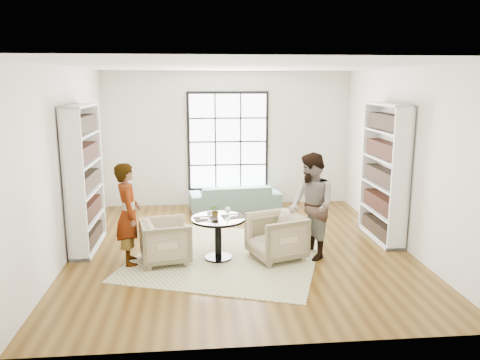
{
  "coord_description": "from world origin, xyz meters",
  "views": [
    {
      "loc": [
        -0.7,
        -7.46,
        2.74
      ],
      "look_at": [
        0.03,
        0.4,
        1.1
      ],
      "focal_mm": 35.0,
      "sensor_mm": 36.0,
      "label": 1
    }
  ],
  "objects": [
    {
      "name": "flower_centerpiece",
      "position": [
        -0.43,
        -0.4,
        0.78
      ],
      "size": [
        0.22,
        0.2,
        0.21
      ],
      "primitive_type": "imported",
      "rotation": [
        0.0,
        0.0,
        0.22
      ],
      "color": "gray",
      "rests_on": "pedestal_table"
    },
    {
      "name": "wine_glass_right",
      "position": [
        -0.24,
        -0.54,
        0.82
      ],
      "size": [
        0.09,
        0.09,
        0.2
      ],
      "color": "silver",
      "rests_on": "pedestal_table"
    },
    {
      "name": "placemat_left",
      "position": [
        -0.59,
        -0.48,
        0.68
      ],
      "size": [
        0.38,
        0.32,
        0.01
      ],
      "primitive_type": "cube",
      "rotation": [
        0.0,
        0.0,
        0.19
      ],
      "color": "#272522",
      "rests_on": "pedestal_table"
    },
    {
      "name": "wine_glass_left",
      "position": [
        -0.53,
        -0.6,
        0.8
      ],
      "size": [
        0.08,
        0.08,
        0.17
      ],
      "color": "silver",
      "rests_on": "pedestal_table"
    },
    {
      "name": "ground",
      "position": [
        0.0,
        0.0,
        0.0
      ],
      "size": [
        6.0,
        6.0,
        0.0
      ],
      "primitive_type": "plane",
      "color": "brown"
    },
    {
      "name": "person_right",
      "position": [
        1.07,
        -0.5,
        0.84
      ],
      "size": [
        0.8,
        0.93,
        1.68
      ],
      "primitive_type": "imported",
      "rotation": [
        0.0,
        0.0,
        -1.36
      ],
      "color": "gray",
      "rests_on": "ground"
    },
    {
      "name": "pedestal_table",
      "position": [
        -0.39,
        -0.45,
        0.49
      ],
      "size": [
        0.85,
        0.85,
        0.68
      ],
      "rotation": [
        0.0,
        0.0,
        0.19
      ],
      "color": "black",
      "rests_on": "ground"
    },
    {
      "name": "cutlery_left",
      "position": [
        -0.59,
        -0.48,
        0.69
      ],
      "size": [
        0.18,
        0.24,
        0.01
      ],
      "primitive_type": null,
      "rotation": [
        0.0,
        0.0,
        0.19
      ],
      "color": "silver",
      "rests_on": "placemat_left"
    },
    {
      "name": "sofa",
      "position": [
        0.11,
        2.45,
        0.28
      ],
      "size": [
        2.01,
        0.94,
        0.57
      ],
      "primitive_type": "imported",
      "rotation": [
        0.0,
        0.0,
        3.24
      ],
      "color": "slate",
      "rests_on": "ground"
    },
    {
      "name": "rug",
      "position": [
        -0.26,
        -0.34,
        0.01
      ],
      "size": [
        3.61,
        3.61,
        0.01
      ],
      "primitive_type": "cube",
      "rotation": [
        0.0,
        0.0,
        -0.33
      ],
      "color": "beige",
      "rests_on": "ground"
    },
    {
      "name": "room_shell",
      "position": [
        0.0,
        0.54,
        1.26
      ],
      "size": [
        6.0,
        6.01,
        6.0
      ],
      "color": "silver",
      "rests_on": "ground"
    },
    {
      "name": "person_left",
      "position": [
        -1.76,
        -0.5,
        0.79
      ],
      "size": [
        0.49,
        0.64,
        1.58
      ],
      "primitive_type": "imported",
      "rotation": [
        0.0,
        0.0,
        1.79
      ],
      "color": "gray",
      "rests_on": "ground"
    },
    {
      "name": "armchair_right",
      "position": [
        0.52,
        -0.5,
        0.36
      ],
      "size": [
        1.0,
        0.99,
        0.72
      ],
      "primitive_type": "imported",
      "rotation": [
        0.0,
        0.0,
        -1.24
      ],
      "color": "tan",
      "rests_on": "ground"
    },
    {
      "name": "armchair_left",
      "position": [
        -1.21,
        -0.5,
        0.34
      ],
      "size": [
        0.87,
        0.86,
        0.68
      ],
      "primitive_type": "imported",
      "rotation": [
        0.0,
        0.0,
        1.77
      ],
      "color": "tan",
      "rests_on": "ground"
    },
    {
      "name": "cutlery_right",
      "position": [
        -0.15,
        -0.39,
        0.69
      ],
      "size": [
        0.18,
        0.24,
        0.01
      ],
      "primitive_type": null,
      "rotation": [
        0.0,
        0.0,
        0.19
      ],
      "color": "silver",
      "rests_on": "placemat_right"
    },
    {
      "name": "placemat_right",
      "position": [
        -0.15,
        -0.39,
        0.68
      ],
      "size": [
        0.38,
        0.32,
        0.01
      ],
      "primitive_type": "cube",
      "rotation": [
        0.0,
        0.0,
        0.19
      ],
      "color": "#272522",
      "rests_on": "pedestal_table"
    }
  ]
}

